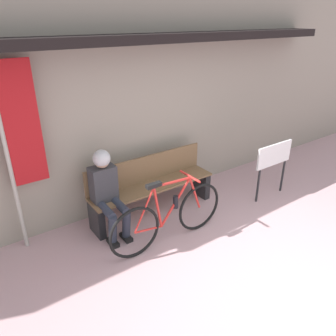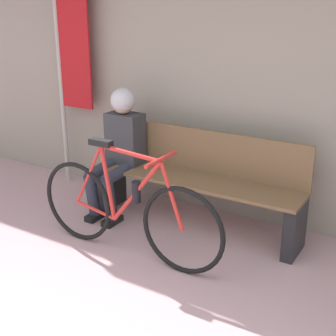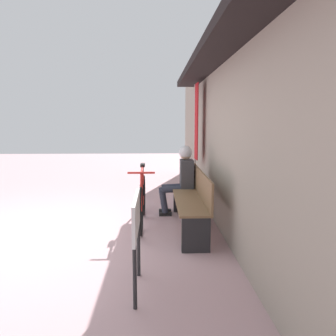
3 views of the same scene
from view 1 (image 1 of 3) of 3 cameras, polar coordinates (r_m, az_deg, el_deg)
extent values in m
plane|color=#C69EA3|center=(4.01, 19.10, -20.32)|extent=(24.00, 24.00, 0.00)
cube|color=#9E9384|center=(5.00, -3.98, 11.45)|extent=(12.00, 0.12, 3.20)
cube|color=black|center=(4.63, -2.37, 21.64)|extent=(6.60, 0.44, 0.12)
cube|color=brown|center=(4.88, -2.52, -3.15)|extent=(1.97, 0.42, 0.03)
cube|color=brown|center=(4.94, -3.80, -0.07)|extent=(1.97, 0.03, 0.40)
cube|color=#232326|center=(4.64, -12.29, -8.82)|extent=(0.10, 0.36, 0.45)
cube|color=#232326|center=(5.50, 5.72, -2.69)|extent=(0.10, 0.36, 0.45)
torus|color=black|center=(4.10, -5.79, -11.15)|extent=(0.70, 0.04, 0.70)
torus|color=black|center=(4.60, 5.47, -6.78)|extent=(0.70, 0.04, 0.70)
cylinder|color=red|center=(4.08, 0.79, -2.49)|extent=(0.56, 0.03, 0.07)
cylinder|color=red|center=(4.26, 1.33, -5.94)|extent=(0.48, 0.03, 0.59)
cylinder|color=red|center=(4.11, -1.80, -6.88)|extent=(0.14, 0.03, 0.61)
cylinder|color=red|center=(4.20, -3.42, -10.63)|extent=(0.40, 0.03, 0.09)
cylinder|color=red|center=(4.01, -4.16, -7.33)|extent=(0.31, 0.02, 0.56)
cylinder|color=red|center=(4.42, 4.68, -4.34)|extent=(0.21, 0.03, 0.52)
cube|color=black|center=(3.93, -2.49, -3.02)|extent=(0.20, 0.07, 0.05)
cylinder|color=red|center=(4.24, 3.84, -1.46)|extent=(0.03, 0.40, 0.03)
cylinder|color=black|center=(4.26, 1.33, -5.94)|extent=(0.07, 0.07, 0.17)
cylinder|color=#2D3342|center=(4.38, -10.79, -7.15)|extent=(0.11, 0.40, 0.13)
cylinder|color=#2D3342|center=(4.36, -9.61, -10.49)|extent=(0.11, 0.17, 0.42)
cube|color=black|center=(4.52, -9.57, -12.67)|extent=(0.10, 0.22, 0.06)
cylinder|color=#2D3342|center=(4.45, -8.46, -6.40)|extent=(0.11, 0.40, 0.13)
cylinder|color=#2D3342|center=(4.43, -7.27, -9.68)|extent=(0.11, 0.17, 0.42)
cube|color=black|center=(4.59, -7.30, -11.86)|extent=(0.10, 0.22, 0.06)
cube|color=#38383D|center=(4.48, -11.21, -2.66)|extent=(0.34, 0.22, 0.49)
sphere|color=tan|center=(4.31, -11.47, 1.30)|extent=(0.20, 0.20, 0.20)
sphere|color=silver|center=(4.30, -11.50, 1.66)|extent=(0.23, 0.23, 0.23)
cylinder|color=#B7B2A8|center=(4.27, -25.91, 0.57)|extent=(0.05, 0.05, 2.36)
cube|color=red|center=(4.17, -24.03, 6.85)|extent=(0.40, 0.02, 1.47)
cylinder|color=#232326|center=(5.46, 15.39, -2.99)|extent=(0.04, 0.04, 0.57)
cylinder|color=#232326|center=(5.92, 19.31, -1.29)|extent=(0.04, 0.04, 0.57)
cube|color=white|center=(5.50, 18.04, 2.24)|extent=(0.78, 0.03, 0.36)
camera|label=2|loc=(4.22, 50.77, 4.90)|focal=50.00mm
camera|label=3|loc=(7.91, 31.56, 13.17)|focal=35.00mm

